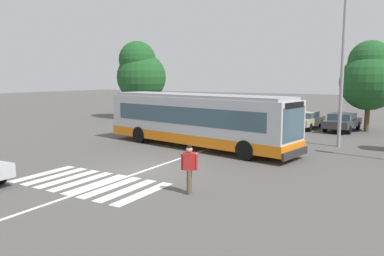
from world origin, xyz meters
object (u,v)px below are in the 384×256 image
at_px(city_transit_bus, 197,120).
at_px(parked_car_charcoal, 342,121).
at_px(background_tree_right, 369,76).
at_px(pedestrian_crossing_street, 189,166).
at_px(background_tree_left, 140,72).
at_px(parked_car_champagne, 305,119).
at_px(parked_car_teal, 241,116).
at_px(parked_car_silver, 271,118).
at_px(twin_arm_street_lamp, 344,39).

relative_size(city_transit_bus, parked_car_charcoal, 2.68).
bearing_deg(background_tree_right, parked_car_charcoal, -153.92).
bearing_deg(background_tree_right, pedestrian_crossing_street, -100.21).
bearing_deg(city_transit_bus, parked_car_charcoal, 61.38).
bearing_deg(background_tree_left, parked_car_champagne, 2.49).
height_order(city_transit_bus, parked_car_teal, city_transit_bus).
bearing_deg(pedestrian_crossing_street, parked_car_teal, 108.10).
bearing_deg(city_transit_bus, pedestrian_crossing_street, -61.68).
xyz_separation_m(pedestrian_crossing_street, parked_car_champagne, (-0.76, 18.89, -0.20)).
bearing_deg(city_transit_bus, background_tree_left, 139.78).
bearing_deg(city_transit_bus, parked_car_teal, 99.81).
xyz_separation_m(city_transit_bus, parked_car_champagne, (3.41, 11.16, -0.82)).
relative_size(parked_car_silver, twin_arm_street_lamp, 0.46).
relative_size(background_tree_left, background_tree_right, 1.11).
bearing_deg(parked_car_champagne, city_transit_bus, -106.99).
bearing_deg(parked_car_charcoal, parked_car_champagne, -178.27).
distance_m(parked_car_champagne, parked_car_charcoal, 2.73).
height_order(city_transit_bus, parked_car_silver, city_transit_bus).
height_order(pedestrian_crossing_street, twin_arm_street_lamp, twin_arm_street_lamp).
bearing_deg(parked_car_champagne, parked_car_charcoal, 1.73).
height_order(parked_car_charcoal, twin_arm_street_lamp, twin_arm_street_lamp).
distance_m(twin_arm_street_lamp, background_tree_left, 20.40).
bearing_deg(pedestrian_crossing_street, twin_arm_street_lamp, 76.71).
distance_m(pedestrian_crossing_street, parked_car_charcoal, 19.07).
distance_m(pedestrian_crossing_street, twin_arm_street_lamp, 13.51).
bearing_deg(parked_car_silver, parked_car_champagne, 11.73).
bearing_deg(parked_car_teal, city_transit_bus, -80.19).
bearing_deg(parked_car_silver, twin_arm_street_lamp, -45.09).
relative_size(pedestrian_crossing_street, parked_car_charcoal, 0.37).
distance_m(city_transit_bus, twin_arm_street_lamp, 9.48).
xyz_separation_m(twin_arm_street_lamp, background_tree_left, (-19.41, 6.06, -1.64)).
distance_m(pedestrian_crossing_street, parked_car_champagne, 18.91).
bearing_deg(parked_car_silver, parked_car_teal, 179.48).
distance_m(parked_car_champagne, twin_arm_street_lamp, 9.37).
height_order(parked_car_silver, twin_arm_street_lamp, twin_arm_street_lamp).
distance_m(parked_car_champagne, background_tree_right, 5.53).
bearing_deg(pedestrian_crossing_street, background_tree_right, 79.79).
height_order(pedestrian_crossing_street, parked_car_teal, pedestrian_crossing_street).
relative_size(parked_car_teal, parked_car_silver, 0.98).
height_order(city_transit_bus, background_tree_left, background_tree_left).
bearing_deg(pedestrian_crossing_street, background_tree_left, 132.27).
xyz_separation_m(parked_car_champagne, background_tree_left, (-15.79, -0.69, 3.75)).
height_order(parked_car_teal, parked_car_silver, same).
height_order(parked_car_teal, background_tree_left, background_tree_left).
distance_m(city_transit_bus, parked_car_charcoal, 12.83).
relative_size(twin_arm_street_lamp, background_tree_right, 1.51).
distance_m(parked_car_teal, parked_car_champagne, 5.27).
relative_size(parked_car_silver, parked_car_charcoal, 1.00).
relative_size(parked_car_teal, twin_arm_street_lamp, 0.45).
bearing_deg(twin_arm_street_lamp, parked_car_champagne, 118.28).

